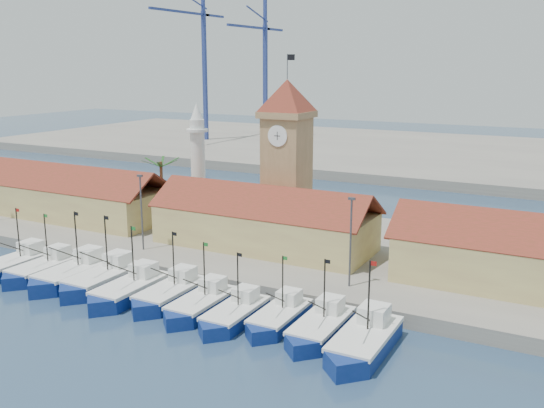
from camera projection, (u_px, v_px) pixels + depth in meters
The scene contains 22 objects.
ground at pixel (161, 317), 56.48m from camera, with size 400.00×400.00×0.00m, color #1B3349.
quay at pixel (279, 243), 76.96m from camera, with size 140.00×32.00×1.50m, color gray.
terminal at pixel (437, 154), 150.90m from camera, with size 240.00×80.00×2.00m, color gray.
boat_0 at pixel (14, 265), 68.43m from camera, with size 3.70×10.14×7.68m.
boat_1 at pixel (42, 270), 66.90m from camera, with size 3.57×9.79×7.41m.
boat_2 at pixel (72, 275), 65.09m from camera, with size 3.92×10.74×8.13m.
boat_3 at pixel (102, 280), 63.59m from camera, with size 3.89×10.67×8.07m.
boat_4 at pixel (128, 291), 60.64m from camera, with size 3.74×10.23×7.74m.
boat_5 at pixel (169, 295), 59.69m from camera, with size 3.59×9.84×7.45m.
boat_6 at pixel (200, 306), 57.16m from camera, with size 3.45×9.45×7.15m.
boat_7 at pixel (234, 316), 54.96m from camera, with size 3.31×9.05×6.85m.
boat_8 at pixel (278, 318), 54.38m from camera, with size 3.25×8.89×6.73m.
boat_9 at pixel (320, 329), 52.11m from camera, with size 3.48×9.52×7.20m.
boat_10 at pixel (363, 343), 49.20m from camera, with size 3.90×10.68×8.08m.
hall_left at pixel (70, 199), 87.41m from camera, with size 31.20×10.13×7.61m.
hall_center at pixel (264, 226), 72.79m from camera, with size 27.04×10.13×7.61m.
clock_tower at pixel (287, 154), 76.15m from camera, with size 5.80×5.80×22.70m.
minaret at pixel (198, 161), 85.23m from camera, with size 3.00×3.00×16.30m.
palm_tree at pixel (162, 184), 86.58m from camera, with size 5.60×5.03×8.39m.
lamp_posts at pixel (232, 221), 65.12m from camera, with size 80.70×0.25×9.03m.
crane_blue_far at pixel (201, 55), 166.38m from camera, with size 1.00×32.94×42.18m.
crane_blue_near at pixel (263, 64), 165.18m from camera, with size 1.00×29.10×38.36m.
Camera 1 is at (33.81, -41.66, 23.00)m, focal length 40.00 mm.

